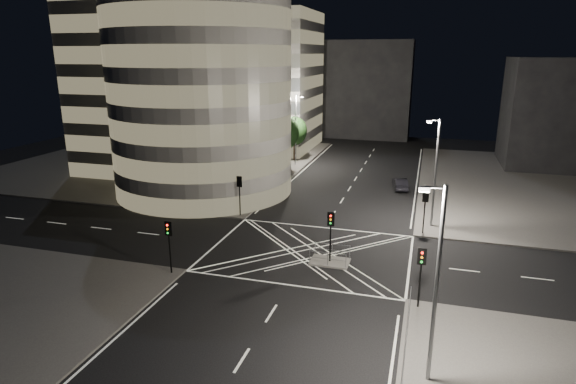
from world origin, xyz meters
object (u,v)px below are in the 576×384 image
(traffic_signal_fr, at_px, (425,204))
(sedan, at_px, (400,184))
(traffic_signal_island, at_px, (331,228))
(street_lamp_right_near, at_px, (436,280))
(traffic_signal_nl, at_px, (169,237))
(street_lamp_left_near, at_px, (251,152))
(central_island, at_px, (330,262))
(traffic_signal_fl, at_px, (239,188))
(street_lamp_left_far, at_px, (296,128))
(street_lamp_right_far, at_px, (435,170))
(traffic_signal_nr, at_px, (421,267))

(traffic_signal_fr, bearing_deg, sedan, 101.37)
(traffic_signal_island, relative_size, street_lamp_right_near, 0.40)
(traffic_signal_nl, distance_m, street_lamp_left_near, 18.99)
(traffic_signal_fr, relative_size, traffic_signal_island, 1.00)
(central_island, height_order, traffic_signal_fr, traffic_signal_fr)
(street_lamp_left_near, relative_size, sedan, 2.39)
(street_lamp_right_near, bearing_deg, traffic_signal_fl, 131.24)
(traffic_signal_island, bearing_deg, sedan, 80.49)
(traffic_signal_nl, distance_m, traffic_signal_fr, 22.24)
(traffic_signal_nl, height_order, street_lamp_left_far, street_lamp_left_far)
(central_island, bearing_deg, traffic_signal_fr, 50.67)
(street_lamp_right_far, distance_m, street_lamp_right_near, 23.00)
(traffic_signal_fl, height_order, traffic_signal_fr, same)
(traffic_signal_fr, xyz_separation_m, street_lamp_right_far, (0.64, 2.20, 2.63))
(street_lamp_left_far, bearing_deg, street_lamp_right_near, -66.79)
(traffic_signal_fl, relative_size, traffic_signal_nl, 1.00)
(traffic_signal_nr, distance_m, street_lamp_left_far, 41.15)
(street_lamp_left_near, bearing_deg, street_lamp_right_far, -9.03)
(traffic_signal_fl, height_order, street_lamp_right_far, street_lamp_right_far)
(traffic_signal_nr, distance_m, traffic_signal_island, 8.62)
(traffic_signal_nl, bearing_deg, street_lamp_right_far, 40.91)
(traffic_signal_fr, distance_m, traffic_signal_island, 10.73)
(street_lamp_right_near, bearing_deg, traffic_signal_nr, 95.04)
(central_island, distance_m, traffic_signal_fl, 13.91)
(street_lamp_left_far, xyz_separation_m, street_lamp_right_near, (18.87, -44.00, 0.00))
(traffic_signal_island, bearing_deg, traffic_signal_nr, -37.93)
(traffic_signal_fr, bearing_deg, street_lamp_right_far, 73.89)
(traffic_signal_nr, bearing_deg, street_lamp_right_near, -84.96)
(street_lamp_left_near, bearing_deg, street_lamp_right_near, -54.03)
(street_lamp_left_far, xyz_separation_m, sedan, (15.29, -8.53, -4.85))
(traffic_signal_nl, bearing_deg, street_lamp_right_near, -21.55)
(traffic_signal_nr, xyz_separation_m, street_lamp_left_near, (-18.24, 18.80, 2.63))
(traffic_signal_island, bearing_deg, street_lamp_left_near, 130.27)
(street_lamp_left_far, xyz_separation_m, street_lamp_right_far, (18.87, -21.00, 0.00))
(traffic_signal_fl, bearing_deg, traffic_signal_nl, -90.00)
(street_lamp_left_near, xyz_separation_m, street_lamp_right_far, (18.87, -3.00, 0.00))
(street_lamp_left_near, height_order, street_lamp_left_far, same)
(central_island, xyz_separation_m, traffic_signal_fr, (6.80, 8.30, 2.84))
(traffic_signal_island, bearing_deg, traffic_signal_fr, 50.67)
(central_island, height_order, traffic_signal_nr, traffic_signal_nr)
(street_lamp_right_far, bearing_deg, traffic_signal_nl, -139.09)
(traffic_signal_nl, xyz_separation_m, street_lamp_left_far, (-0.64, 36.80, 2.63))
(street_lamp_right_far, relative_size, street_lamp_right_near, 1.00)
(traffic_signal_nr, relative_size, street_lamp_right_far, 0.40)
(street_lamp_left_near, bearing_deg, traffic_signal_nr, -45.87)
(street_lamp_left_near, height_order, street_lamp_right_far, same)
(street_lamp_left_near, bearing_deg, traffic_signal_nl, -88.06)
(central_island, distance_m, traffic_signal_nr, 9.08)
(traffic_signal_island, xyz_separation_m, sedan, (3.85, 22.97, -2.23))
(traffic_signal_nl, height_order, traffic_signal_fr, same)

